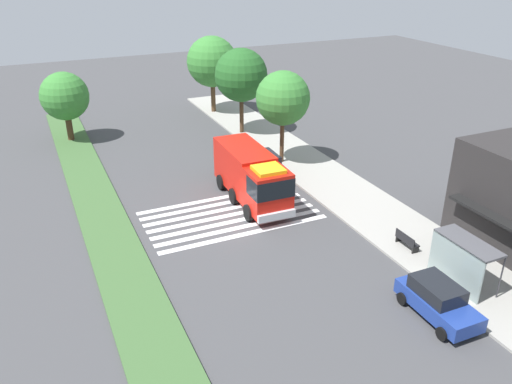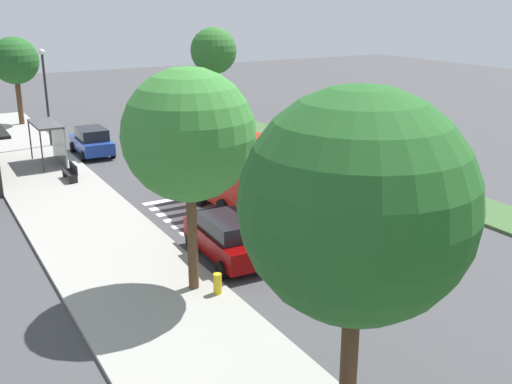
{
  "view_description": "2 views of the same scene",
  "coord_description": "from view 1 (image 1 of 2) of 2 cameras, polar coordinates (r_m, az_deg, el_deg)",
  "views": [
    {
      "loc": [
        26.79,
        -11.0,
        15.85
      ],
      "look_at": [
        -1.24,
        1.84,
        1.32
      ],
      "focal_mm": 36.26,
      "sensor_mm": 36.0,
      "label": 1
    },
    {
      "loc": [
        -25.1,
        14.64,
        9.43
      ],
      "look_at": [
        -2.69,
        1.74,
        1.17
      ],
      "focal_mm": 42.47,
      "sensor_mm": 36.0,
      "label": 2
    }
  ],
  "objects": [
    {
      "name": "parked_car_mid",
      "position": [
        26.26,
        19.41,
        -11.16
      ],
      "size": [
        4.26,
        2.11,
        1.76
      ],
      "rotation": [
        0.0,
        0.0,
        -0.02
      ],
      "color": "navy",
      "rests_on": "ground_plane"
    },
    {
      "name": "bench_near_shelter",
      "position": [
        31.22,
        16.28,
        -5.15
      ],
      "size": [
        1.6,
        0.5,
        0.9
      ],
      "color": "black",
      "rests_on": "sidewalk"
    },
    {
      "name": "sidewalk_tree_west",
      "position": [
        47.89,
        -1.65,
        12.75
      ],
      "size": [
        4.81,
        4.81,
        7.79
      ],
      "color": "#47301E",
      "rests_on": "sidewalk"
    },
    {
      "name": "sidewalk_tree_center",
      "position": [
        40.68,
        2.98,
        10.27
      ],
      "size": [
        4.23,
        4.23,
        7.37
      ],
      "color": "#513823",
      "rests_on": "sidewalk"
    },
    {
      "name": "crosswalk",
      "position": [
        34.03,
        -2.82,
        -2.55
      ],
      "size": [
        5.85,
        11.22,
        0.01
      ],
      "color": "silver",
      "rests_on": "ground_plane"
    },
    {
      "name": "median_strip",
      "position": [
        31.26,
        -15.27,
        -6.08
      ],
      "size": [
        60.0,
        3.0,
        0.14
      ],
      "primitive_type": "cube",
      "color": "#3D6033",
      "rests_on": "ground_plane"
    },
    {
      "name": "median_tree_far_west",
      "position": [
        49.13,
        -20.37,
        9.85
      ],
      "size": [
        4.23,
        4.23,
        6.12
      ],
      "color": "#47301E",
      "rests_on": "median_strip"
    },
    {
      "name": "fire_truck",
      "position": [
        34.87,
        -0.41,
        1.86
      ],
      "size": [
        8.37,
        3.0,
        3.56
      ],
      "rotation": [
        0.0,
        0.0,
        -0.02
      ],
      "color": "red",
      "rests_on": "ground_plane"
    },
    {
      "name": "ground_plane",
      "position": [
        33.01,
        -2.01,
        -3.48
      ],
      "size": [
        120.0,
        120.0,
        0.0
      ],
      "primitive_type": "plane",
      "color": "#424244"
    },
    {
      "name": "sidewalk",
      "position": [
        36.83,
        10.64,
        -0.6
      ],
      "size": [
        60.0,
        5.02,
        0.14
      ],
      "primitive_type": "cube",
      "color": "#9E9B93",
      "rests_on": "ground_plane"
    },
    {
      "name": "sidewalk_tree_far_west",
      "position": [
        54.9,
        -4.88,
        14.13
      ],
      "size": [
        5.17,
        5.17,
        7.82
      ],
      "color": "#513823",
      "rests_on": "sidewalk"
    },
    {
      "name": "fire_hydrant",
      "position": [
        42.64,
        1.75,
        4.1
      ],
      "size": [
        0.28,
        0.28,
        0.7
      ],
      "primitive_type": "cylinder",
      "color": "gold",
      "rests_on": "sidewalk"
    },
    {
      "name": "parked_car_west",
      "position": [
        39.66,
        1.19,
        3.06
      ],
      "size": [
        4.47,
        2.11,
        1.72
      ],
      "rotation": [
        0.0,
        0.0,
        -0.04
      ],
      "color": "#720505",
      "rests_on": "ground_plane"
    },
    {
      "name": "bus_stop_shelter",
      "position": [
        28.18,
        21.75,
        -6.48
      ],
      "size": [
        3.5,
        1.4,
        2.46
      ],
      "color": "#4C4C51",
      "rests_on": "sidewalk"
    }
  ]
}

